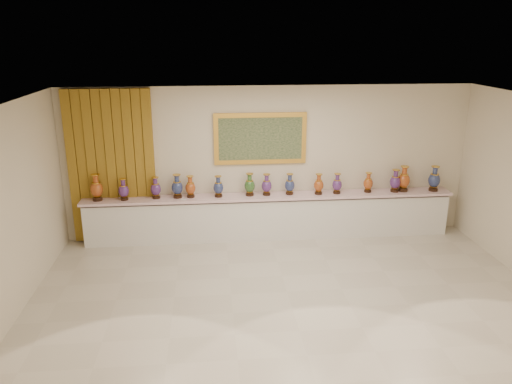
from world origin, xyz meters
TOP-DOWN VIEW (x-y plane):
  - ground at (0.00, 0.00)m, footprint 8.00×8.00m
  - room at (-2.57, 2.44)m, footprint 8.00×8.00m
  - counter at (0.00, 2.27)m, footprint 7.28×0.48m
  - vase_0 at (-3.31, 2.24)m, footprint 0.31×0.31m
  - vase_1 at (-2.81, 2.22)m, footprint 0.24×0.24m
  - vase_2 at (-2.21, 2.26)m, footprint 0.23×0.23m
  - vase_3 at (-1.80, 2.26)m, footprint 0.23×0.23m
  - vase_4 at (-1.55, 2.27)m, footprint 0.25×0.25m
  - vase_5 at (-1.01, 2.24)m, footprint 0.24×0.24m
  - vase_6 at (-0.40, 2.27)m, footprint 0.28×0.28m
  - vase_7 at (-0.07, 2.26)m, footprint 0.24×0.24m
  - vase_8 at (0.39, 2.27)m, footprint 0.22×0.22m
  - vase_9 at (0.96, 2.22)m, footprint 0.24×0.24m
  - vase_10 at (1.33, 2.23)m, footprint 0.23×0.23m
  - vase_11 at (1.97, 2.26)m, footprint 0.24×0.24m
  - vase_12 at (2.52, 2.24)m, footprint 0.28×0.28m
  - vase_13 at (2.70, 2.25)m, footprint 0.28×0.28m
  - vase_14 at (3.32, 2.22)m, footprint 0.28×0.28m
  - label_card at (-1.68, 2.13)m, footprint 0.10×0.06m

SIDE VIEW (x-z plane):
  - ground at x=0.00m, z-range 0.00..0.00m
  - counter at x=0.00m, z-range -0.01..0.89m
  - label_card at x=-1.68m, z-range 0.90..0.90m
  - vase_11 at x=1.97m, z-range 0.88..1.28m
  - vase_10 at x=1.33m, z-range 0.88..1.29m
  - vase_9 at x=0.96m, z-range 0.88..1.29m
  - vase_8 at x=0.39m, z-range 0.88..1.30m
  - vase_5 at x=-1.01m, z-range 0.88..1.30m
  - vase_1 at x=-2.81m, z-range 0.88..1.30m
  - vase_2 at x=-2.21m, z-range 0.88..1.30m
  - vase_4 at x=-1.55m, z-range 0.88..1.31m
  - vase_7 at x=-0.07m, z-range 0.88..1.31m
  - vase_6 at x=-0.40m, z-range 0.88..1.32m
  - vase_12 at x=2.52m, z-range 0.88..1.33m
  - vase_3 at x=-1.80m, z-range 0.88..1.34m
  - vase_14 at x=3.32m, z-range 0.87..1.38m
  - vase_0 at x=-3.31m, z-range 0.87..1.39m
  - vase_13 at x=2.70m, z-range 0.87..1.39m
  - room at x=-2.57m, z-range -2.42..5.58m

